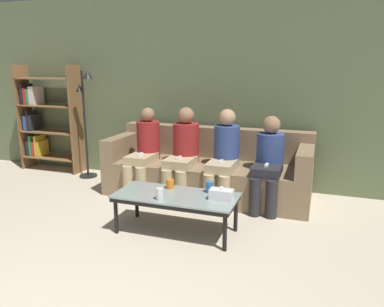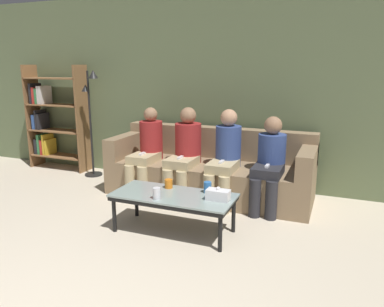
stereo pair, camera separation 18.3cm
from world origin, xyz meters
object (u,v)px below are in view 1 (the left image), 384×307
cup_far_center (170,184)px  bookshelf (43,120)px  seated_person_mid_left (183,150)px  seated_person_left_end (145,149)px  cup_near_right (160,194)px  seated_person_right_end (269,160)px  seated_person_mid_right (224,154)px  coffee_table (176,198)px  cup_near_left (210,187)px  couch (208,171)px  standing_lamp (85,113)px  tissue_box (221,194)px

cup_far_center → bookshelf: (-2.71, 1.34, 0.35)m
bookshelf → seated_person_mid_left: (2.54, -0.50, -0.19)m
seated_person_left_end → cup_near_right: bearing=-57.8°
cup_far_center → seated_person_right_end: (0.88, 0.83, 0.13)m
cup_far_center → seated_person_mid_right: bearing=66.7°
coffee_table → seated_person_mid_right: seated_person_mid_right is taller
coffee_table → cup_near_left: cup_near_left is taller
couch → seated_person_mid_left: bearing=-141.8°
seated_person_mid_right → seated_person_mid_left: bearing=178.7°
cup_far_center → seated_person_mid_left: seated_person_mid_left is taller
cup_far_center → seated_person_right_end: bearing=43.3°
cup_near_right → couch: bearing=87.6°
seated_person_mid_left → seated_person_mid_right: same height
couch → seated_person_left_end: bearing=-164.5°
cup_far_center → standing_lamp: 2.24m
standing_lamp → seated_person_left_end: (1.12, -0.37, -0.38)m
coffee_table → seated_person_mid_right: bearing=77.0°
cup_far_center → seated_person_left_end: bearing=130.1°
coffee_table → seated_person_mid_left: (-0.30, 1.00, 0.25)m
coffee_table → tissue_box: size_ratio=5.51×
bookshelf → seated_person_right_end: bookshelf is taller
seated_person_mid_left → seated_person_right_end: size_ratio=1.06×
seated_person_mid_right → seated_person_right_end: (0.53, 0.00, -0.02)m
couch → cup_near_right: (-0.06, -1.38, 0.15)m
tissue_box → cup_near_left: bearing=136.0°
coffee_table → bookshelf: bookshelf is taller
tissue_box → seated_person_mid_right: size_ratio=0.19×
cup_near_left → cup_far_center: bearing=-178.5°
coffee_table → cup_near_left: size_ratio=10.76×
standing_lamp → cup_near_right: bearing=-39.5°
cup_near_right → seated_person_right_end: bearing=54.0°
coffee_table → seated_person_right_end: bearing=52.6°
couch → standing_lamp: standing_lamp is taller
coffee_table → cup_far_center: (-0.13, 0.16, 0.09)m
cup_near_right → bookshelf: size_ratio=0.07×
tissue_box → seated_person_right_end: seated_person_right_end is taller
cup_near_left → tissue_box: tissue_box is taller
bookshelf → seated_person_mid_right: 3.12m
cup_near_left → seated_person_mid_right: 0.83m
seated_person_mid_right → seated_person_right_end: bearing=0.4°
cup_far_center → seated_person_left_end: 1.09m
bookshelf → couch: bearing=-5.9°
coffee_table → seated_person_mid_right: 1.04m
cup_near_right → bookshelf: 3.24m
cup_near_left → seated_person_mid_right: size_ratio=0.10×
cup_near_right → cup_far_center: 0.34m
cup_far_center → couch: bearing=84.9°
tissue_box → seated_person_mid_left: 1.25m
tissue_box → bookshelf: 3.63m
seated_person_left_end → seated_person_right_end: seated_person_left_end is taller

